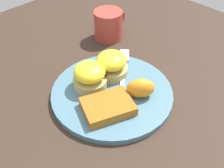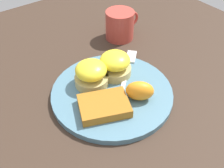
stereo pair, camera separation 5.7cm
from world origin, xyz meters
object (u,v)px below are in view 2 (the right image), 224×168
at_px(sandwich_benedict_left, 115,64).
at_px(sandwich_benedict_right, 91,74).
at_px(fork, 127,76).
at_px(orange_wedge, 140,91).
at_px(cup, 120,25).
at_px(hashbrown_patty, 104,106).

distance_m(sandwich_benedict_left, sandwich_benedict_right, 0.06).
xyz_separation_m(sandwich_benedict_right, fork, (0.08, -0.03, -0.03)).
bearing_deg(sandwich_benedict_right, sandwich_benedict_left, -4.02).
xyz_separation_m(orange_wedge, cup, (0.13, 0.23, 0.01)).
bearing_deg(sandwich_benedict_left, hashbrown_patty, -138.57).
relative_size(fork, cup, 1.70).
relative_size(hashbrown_patty, fork, 0.55).
height_order(fork, cup, cup).
distance_m(hashbrown_patty, orange_wedge, 0.08).
xyz_separation_m(sandwich_benedict_left, orange_wedge, (-0.01, -0.10, -0.01)).
bearing_deg(hashbrown_patty, sandwich_benedict_right, 73.70).
bearing_deg(sandwich_benedict_right, hashbrown_patty, -106.30).
xyz_separation_m(sandwich_benedict_right, hashbrown_patty, (-0.02, -0.08, -0.02)).
distance_m(orange_wedge, cup, 0.27).
xyz_separation_m(orange_wedge, fork, (0.02, 0.07, -0.02)).
height_order(sandwich_benedict_right, fork, sandwich_benedict_right).
height_order(orange_wedge, cup, cup).
relative_size(orange_wedge, cup, 0.55).
xyz_separation_m(hashbrown_patty, cup, (0.21, 0.21, 0.02)).
relative_size(sandwich_benedict_right, cup, 0.70).
height_order(sandwich_benedict_left, sandwich_benedict_right, same).
bearing_deg(orange_wedge, hashbrown_patty, 165.99).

